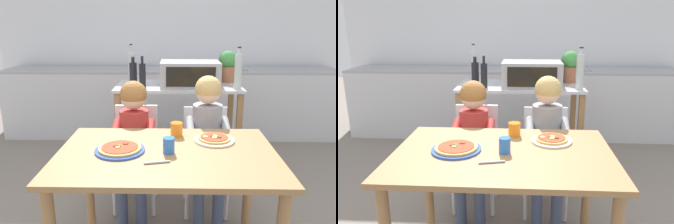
{
  "view_description": "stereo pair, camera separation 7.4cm",
  "coord_description": "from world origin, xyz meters",
  "views": [
    {
      "loc": [
        0.04,
        -1.68,
        1.47
      ],
      "look_at": [
        0.0,
        0.3,
        0.91
      ],
      "focal_mm": 34.26,
      "sensor_mm": 36.0,
      "label": 1
    },
    {
      "loc": [
        0.12,
        -1.68,
        1.47
      ],
      "look_at": [
        0.0,
        0.3,
        0.91
      ],
      "focal_mm": 34.26,
      "sensor_mm": 36.0,
      "label": 2
    }
  ],
  "objects": [
    {
      "name": "pizza_plate_blue_rimmed",
      "position": [
        -0.27,
        0.01,
        0.77
      ],
      "size": [
        0.29,
        0.29,
        0.03
      ],
      "color": "#3356B7",
      "rests_on": "dining_table"
    },
    {
      "name": "dining_chair_left",
      "position": [
        -0.27,
        0.71,
        0.48
      ],
      "size": [
        0.36,
        0.36,
        0.81
      ],
      "color": "silver",
      "rests_on": "ground"
    },
    {
      "name": "child_in_grey_shirt",
      "position": [
        0.29,
        0.56,
        0.69
      ],
      "size": [
        0.32,
        0.42,
        1.07
      ],
      "color": "#424C6B",
      "rests_on": "ground"
    },
    {
      "name": "pizza_plate_cream",
      "position": [
        0.29,
        0.18,
        0.77
      ],
      "size": [
        0.25,
        0.25,
        0.03
      ],
      "color": "beige",
      "rests_on": "dining_table"
    },
    {
      "name": "drinking_cup_blue",
      "position": [
        0.01,
        -0.01,
        0.8
      ],
      "size": [
        0.07,
        0.07,
        0.09
      ],
      "primitive_type": "cylinder",
      "color": "blue",
      "rests_on": "dining_table"
    },
    {
      "name": "kitchen_island_cart",
      "position": [
        0.08,
        1.26,
        0.6
      ],
      "size": [
        1.15,
        0.55,
        0.9
      ],
      "color": "#B7BABF",
      "rests_on": "ground"
    },
    {
      "name": "toaster_oven",
      "position": [
        0.18,
        1.24,
        1.01
      ],
      "size": [
        0.53,
        0.41,
        0.22
      ],
      "color": "#999BA0",
      "rests_on": "kitchen_island_cart"
    },
    {
      "name": "child_in_red_shirt",
      "position": [
        -0.27,
        0.6,
        0.68
      ],
      "size": [
        0.32,
        0.42,
        1.03
      ],
      "color": "#424C6B",
      "rests_on": "ground"
    },
    {
      "name": "ground_plane",
      "position": [
        0.0,
        1.12,
        0.0
      ],
      "size": [
        11.17,
        11.17,
        0.0
      ],
      "primitive_type": "plane",
      "color": "slate"
    },
    {
      "name": "potted_herb_plant",
      "position": [
        0.55,
        1.43,
        1.06
      ],
      "size": [
        0.17,
        0.17,
        0.3
      ],
      "color": "#9E5B3D",
      "rests_on": "kitchen_island_cart"
    },
    {
      "name": "dining_chair_right",
      "position": [
        0.29,
        0.68,
        0.48
      ],
      "size": [
        0.36,
        0.36,
        0.81
      ],
      "color": "silver",
      "rests_on": "ground"
    },
    {
      "name": "serving_spoon",
      "position": [
        -0.05,
        -0.15,
        0.77
      ],
      "size": [
        0.14,
        0.04,
        0.01
      ],
      "primitive_type": "cylinder",
      "rotation": [
        0.0,
        1.57,
        0.22
      ],
      "color": "#B7BABF",
      "rests_on": "dining_table"
    },
    {
      "name": "bottle_clear_vinegar",
      "position": [
        -0.37,
        1.38,
        1.05
      ],
      "size": [
        0.07,
        0.07,
        0.37
      ],
      "color": "#ADB7B2",
      "rests_on": "kitchen_island_cart"
    },
    {
      "name": "bottle_brown_beer",
      "position": [
        -0.24,
        1.12,
        1.02
      ],
      "size": [
        0.06,
        0.06,
        0.28
      ],
      "color": "black",
      "rests_on": "kitchen_island_cart"
    },
    {
      "name": "dining_table",
      "position": [
        0.0,
        0.0,
        0.65
      ],
      "size": [
        1.24,
        0.82,
        0.76
      ],
      "color": "olive",
      "rests_on": "ground"
    },
    {
      "name": "bottle_dark_olive_oil",
      "position": [
        -0.34,
        1.22,
        1.01
      ],
      "size": [
        0.07,
        0.07,
        0.27
      ],
      "color": "black",
      "rests_on": "kitchen_island_cart"
    },
    {
      "name": "back_wall_tiled",
      "position": [
        0.0,
        2.85,
        1.35
      ],
      "size": [
        4.76,
        0.12,
        2.7
      ],
      "color": "silver",
      "rests_on": "ground"
    },
    {
      "name": "bottle_tall_green_wine",
      "position": [
        0.59,
        1.09,
        1.06
      ],
      "size": [
        0.07,
        0.07,
        0.37
      ],
      "color": "#ADB7B2",
      "rests_on": "kitchen_island_cart"
    },
    {
      "name": "drinking_cup_orange",
      "position": [
        0.06,
        0.27,
        0.8
      ],
      "size": [
        0.08,
        0.08,
        0.09
      ],
      "primitive_type": "cylinder",
      "color": "orange",
      "rests_on": "dining_table"
    },
    {
      "name": "kitchen_counter",
      "position": [
        0.0,
        2.44,
        0.44
      ],
      "size": [
        4.29,
        0.6,
        1.08
      ],
      "color": "silver",
      "rests_on": "ground"
    }
  ]
}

